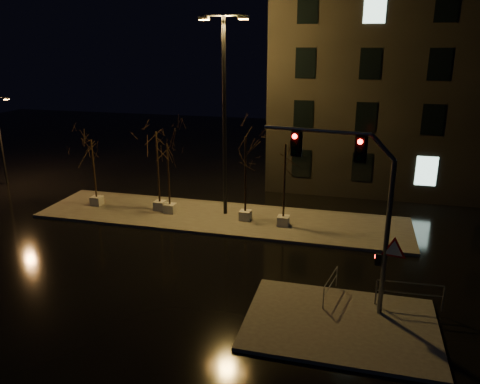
# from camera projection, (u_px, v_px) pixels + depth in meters

# --- Properties ---
(ground) EXTENTS (90.00, 90.00, 0.00)m
(ground) POSITION_uv_depth(u_px,v_px,m) (184.00, 262.00, 22.37)
(ground) COLOR black
(ground) RESTS_ON ground
(median) EXTENTS (22.00, 5.00, 0.15)m
(median) POSITION_uv_depth(u_px,v_px,m) (220.00, 218.00, 27.88)
(median) COLOR #4B4843
(median) RESTS_ON ground
(sidewalk_corner) EXTENTS (7.00, 5.00, 0.15)m
(sidewalk_corner) POSITION_uv_depth(u_px,v_px,m) (340.00, 324.00, 17.34)
(sidewalk_corner) COLOR #4B4843
(sidewalk_corner) RESTS_ON ground
(building) EXTENTS (25.00, 12.00, 15.00)m
(building) POSITION_uv_depth(u_px,v_px,m) (455.00, 80.00, 33.38)
(building) COLOR black
(building) RESTS_ON ground
(tree_0) EXTENTS (1.80, 1.80, 4.32)m
(tree_0) POSITION_uv_depth(u_px,v_px,m) (92.00, 155.00, 28.90)
(tree_0) COLOR beige
(tree_0) RESTS_ON median
(tree_1) EXTENTS (1.80, 1.80, 5.02)m
(tree_1) POSITION_uv_depth(u_px,v_px,m) (157.00, 149.00, 27.87)
(tree_1) COLOR beige
(tree_1) RESTS_ON median
(tree_2) EXTENTS (1.80, 1.80, 4.37)m
(tree_2) POSITION_uv_depth(u_px,v_px,m) (168.00, 159.00, 27.52)
(tree_2) COLOR beige
(tree_2) RESTS_ON median
(tree_3) EXTENTS (1.80, 1.80, 5.05)m
(tree_3) POSITION_uv_depth(u_px,v_px,m) (246.00, 156.00, 26.20)
(tree_3) COLOR beige
(tree_3) RESTS_ON median
(tree_4) EXTENTS (1.80, 1.80, 4.79)m
(tree_4) POSITION_uv_depth(u_px,v_px,m) (285.00, 163.00, 25.42)
(tree_4) COLOR beige
(tree_4) RESTS_ON median
(traffic_signal_mast) EXTENTS (5.57, 1.11, 6.89)m
(traffic_signal_mast) POSITION_uv_depth(u_px,v_px,m) (359.00, 197.00, 17.00)
(traffic_signal_mast) COLOR #575A5F
(traffic_signal_mast) RESTS_ON sidewalk_corner
(streetlight_main) EXTENTS (2.84, 0.55, 11.34)m
(streetlight_main) POSITION_uv_depth(u_px,v_px,m) (224.00, 105.00, 26.40)
(streetlight_main) COLOR black
(streetlight_main) RESTS_ON median
(streetlight_far) EXTENTS (1.27, 0.26, 6.44)m
(streetlight_far) POSITION_uv_depth(u_px,v_px,m) (1.00, 137.00, 33.72)
(streetlight_far) COLOR black
(streetlight_far) RESTS_ON ground
(guard_rail_a) EXTENTS (2.53, 0.16, 1.09)m
(guard_rail_a) POSITION_uv_depth(u_px,v_px,m) (410.00, 291.00, 18.04)
(guard_rail_a) COLOR #575A5F
(guard_rail_a) RESTS_ON sidewalk_corner
(guard_rail_b) EXTENTS (0.44, 1.97, 0.95)m
(guard_rail_b) POSITION_uv_depth(u_px,v_px,m) (331.00, 283.00, 18.84)
(guard_rail_b) COLOR #575A5F
(guard_rail_b) RESTS_ON sidewalk_corner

